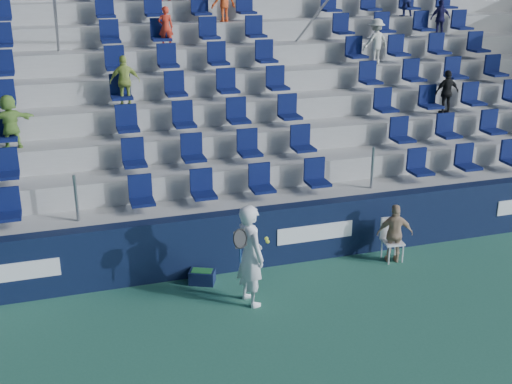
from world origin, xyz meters
TOP-DOWN VIEW (x-y plane):
  - ground at (0.00, 0.00)m, footprint 70.00×70.00m
  - sponsor_wall at (0.00, 3.15)m, footprint 24.00×0.32m
  - grandstand at (-0.01, 8.24)m, footprint 24.00×8.17m
  - tennis_player at (-0.22, 1.80)m, footprint 0.70×0.77m
  - line_judge_chair at (3.01, 2.64)m, footprint 0.42×0.43m
  - line_judge at (3.01, 2.50)m, footprint 0.77×0.50m
  - ball_bin at (-0.88, 2.75)m, footprint 0.55×0.47m

SIDE VIEW (x-z plane):
  - ground at x=0.00m, z-range 0.00..0.00m
  - ball_bin at x=-0.88m, z-range 0.01..0.28m
  - line_judge_chair at x=3.01m, z-range 0.06..0.94m
  - sponsor_wall at x=0.00m, z-range 0.00..1.20m
  - line_judge at x=3.01m, z-range 0.00..1.22m
  - tennis_player at x=-0.22m, z-range 0.00..1.86m
  - grandstand at x=-0.01m, z-range -1.18..5.45m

